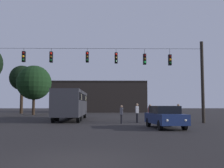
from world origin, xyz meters
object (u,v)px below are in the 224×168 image
(pedestrian_crossing_right, at_px, (168,113))
(tree_behind_building, at_px, (22,78))
(city_bus, at_px, (72,102))
(car_near_right, at_px, (165,116))
(pedestrian_crossing_left, at_px, (178,112))
(pedestrian_near_bus, at_px, (121,113))
(tree_left_silhouette, at_px, (34,83))
(pedestrian_crossing_center, at_px, (150,111))
(pedestrian_trailing, at_px, (137,112))

(pedestrian_crossing_right, relative_size, tree_behind_building, 0.18)
(city_bus, distance_m, car_near_right, 12.59)
(pedestrian_crossing_left, xyz_separation_m, pedestrian_near_bus, (-4.85, -0.04, -0.07))
(pedestrian_near_bus, relative_size, tree_left_silhouette, 0.20)
(tree_behind_building, bearing_deg, car_near_right, -56.78)
(city_bus, height_order, tree_behind_building, tree_behind_building)
(tree_left_silhouette, bearing_deg, pedestrian_crossing_center, -43.37)
(pedestrian_crossing_right, bearing_deg, pedestrian_crossing_left, -78.74)
(pedestrian_crossing_right, distance_m, pedestrian_near_bus, 4.94)
(car_near_right, bearing_deg, pedestrian_crossing_right, 75.61)
(pedestrian_crossing_right, bearing_deg, pedestrian_trailing, -164.27)
(city_bus, distance_m, pedestrian_near_bus, 7.52)
(tree_behind_building, bearing_deg, pedestrian_trailing, -52.90)
(tree_behind_building, bearing_deg, pedestrian_crossing_left, -49.65)
(pedestrian_crossing_left, bearing_deg, pedestrian_trailing, 158.67)
(pedestrian_crossing_left, relative_size, tree_left_silhouette, 0.21)
(pedestrian_crossing_center, height_order, pedestrian_near_bus, pedestrian_crossing_center)
(pedestrian_crossing_left, xyz_separation_m, pedestrian_crossing_center, (-1.78, 3.99, -0.02))
(pedestrian_crossing_left, bearing_deg, tree_behind_building, 130.35)
(pedestrian_crossing_left, bearing_deg, pedestrian_crossing_center, 114.07)
(city_bus, relative_size, tree_left_silhouette, 1.43)
(car_near_right, relative_size, pedestrian_crossing_right, 2.94)
(city_bus, bearing_deg, tree_behind_building, 120.60)
(pedestrian_crossing_center, distance_m, tree_behind_building, 29.72)
(pedestrian_crossing_center, relative_size, tree_behind_building, 0.19)
(car_near_right, distance_m, pedestrian_near_bus, 5.12)
(city_bus, distance_m, pedestrian_crossing_center, 8.24)
(pedestrian_crossing_center, bearing_deg, car_near_right, -92.17)
(pedestrian_crossing_center, distance_m, tree_left_silhouette, 22.15)
(pedestrian_crossing_center, bearing_deg, tree_behind_building, 132.75)
(car_near_right, distance_m, tree_left_silhouette, 28.31)
(pedestrian_crossing_center, height_order, pedestrian_trailing, pedestrian_trailing)
(car_near_right, relative_size, pedestrian_trailing, 2.62)
(pedestrian_crossing_center, height_order, tree_behind_building, tree_behind_building)
(city_bus, height_order, tree_left_silhouette, tree_left_silhouette)
(car_near_right, height_order, tree_behind_building, tree_behind_building)
(pedestrian_crossing_right, bearing_deg, pedestrian_crossing_center, 126.33)
(tree_left_silhouette, bearing_deg, pedestrian_near_bus, -56.10)
(car_near_right, bearing_deg, pedestrian_near_bus, 122.51)
(city_bus, relative_size, pedestrian_trailing, 6.47)
(pedestrian_crossing_center, xyz_separation_m, tree_left_silhouette, (-15.82, 14.95, 4.11))
(pedestrian_crossing_right, xyz_separation_m, pedestrian_near_bus, (-4.42, -2.19, 0.02))
(pedestrian_near_bus, xyz_separation_m, tree_left_silhouette, (-12.75, 18.98, 4.16))
(pedestrian_trailing, bearing_deg, car_near_right, -77.34)
(pedestrian_crossing_center, bearing_deg, city_bus, 169.29)
(pedestrian_crossing_center, bearing_deg, pedestrian_near_bus, -127.30)
(pedestrian_trailing, bearing_deg, pedestrian_crossing_left, -21.33)
(car_near_right, xyz_separation_m, pedestrian_trailing, (-1.28, 5.68, 0.17))
(pedestrian_near_bus, distance_m, pedestrian_trailing, 2.01)
(city_bus, bearing_deg, tree_left_silhouette, 120.08)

